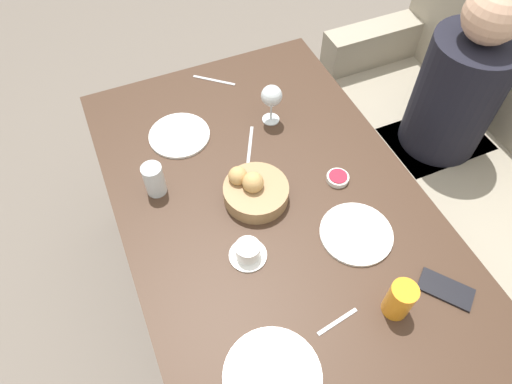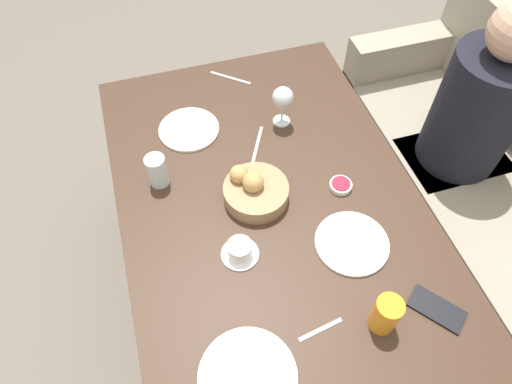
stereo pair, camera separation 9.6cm
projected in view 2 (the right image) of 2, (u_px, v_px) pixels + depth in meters
name	position (u px, v px, depth m)	size (l,w,h in m)	color
ground_plane	(269.00, 304.00, 2.06)	(10.00, 10.00, 0.00)	#6B6056
dining_table	(273.00, 226.00, 1.52)	(1.55, 0.96, 0.76)	#3D281C
couch	(498.00, 192.00, 2.05)	(1.73, 0.70, 0.87)	#9E937F
seated_person	(460.00, 143.00, 1.98)	(0.34, 0.45, 1.16)	#23232D
bread_basket	(254.00, 190.00, 1.46)	(0.21, 0.21, 0.11)	#99754C
plate_near_left	(189.00, 129.00, 1.66)	(0.22, 0.22, 0.01)	white
plate_near_right	(248.00, 377.00, 1.15)	(0.25, 0.25, 0.01)	white
plate_far_center	(352.00, 243.00, 1.38)	(0.22, 0.22, 0.01)	white
juice_glass	(385.00, 314.00, 1.19)	(0.07, 0.07, 0.12)	orange
water_tumbler	(157.00, 171.00, 1.47)	(0.07, 0.07, 0.12)	silver
wine_glass	(283.00, 99.00, 1.60)	(0.08, 0.08, 0.16)	silver
coffee_cup	(240.00, 250.00, 1.34)	(0.11, 0.11, 0.06)	white
jam_bowl_berry	(341.00, 185.00, 1.50)	(0.07, 0.07, 0.02)	white
fork_silver	(230.00, 78.00, 1.83)	(0.12, 0.14, 0.00)	#B7B7BC
knife_silver	(257.00, 144.00, 1.62)	(0.16, 0.09, 0.00)	#B7B7BC
spoon_coffee	(319.00, 330.00, 1.22)	(0.03, 0.13, 0.00)	#B7B7BC
cell_phone	(437.00, 309.00, 1.26)	(0.16, 0.15, 0.01)	black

